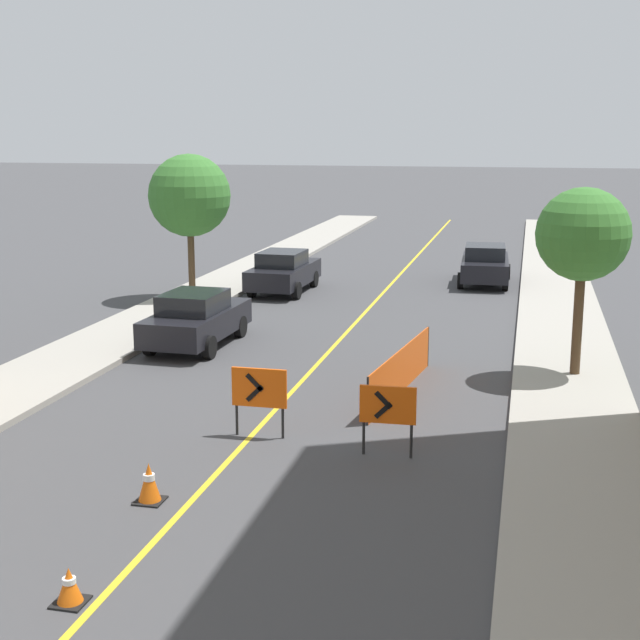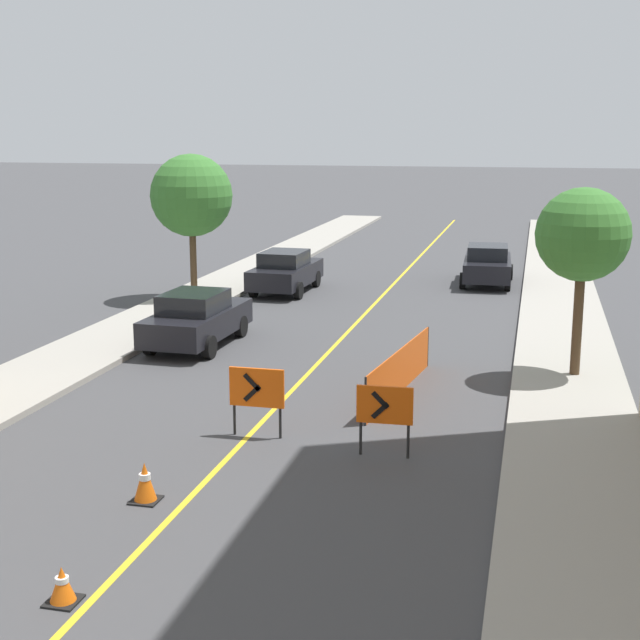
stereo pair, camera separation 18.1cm
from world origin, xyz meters
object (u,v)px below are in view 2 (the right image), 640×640
traffic_cone_fourth (145,482)px  street_tree_right_near (583,236)px  parked_car_curb_mid (285,271)px  parked_car_curb_far (487,264)px  traffic_cone_third (62,585)px  parked_car_curb_near (196,318)px  street_tree_left_near (191,196)px  arrow_barricade_primary (257,390)px  arrow_barricade_secondary (385,408)px

traffic_cone_fourth → street_tree_right_near: street_tree_right_near is taller
traffic_cone_fourth → street_tree_right_near: bearing=52.3°
parked_car_curb_mid → parked_car_curb_far: bearing=27.7°
traffic_cone_fourth → parked_car_curb_far: bearing=79.4°
parked_car_curb_mid → street_tree_right_near: street_tree_right_near is taller
traffic_cone_third → parked_car_curb_near: parked_car_curb_near is taller
traffic_cone_third → street_tree_left_near: street_tree_left_near is taller
traffic_cone_third → parked_car_curb_far: 26.40m
parked_car_curb_mid → street_tree_left_near: (-2.82, -2.20, 2.95)m
arrow_barricade_primary → parked_car_curb_mid: 16.25m
arrow_barricade_secondary → street_tree_right_near: size_ratio=0.30×
arrow_barricade_primary → street_tree_right_near: 9.00m
traffic_cone_third → parked_car_curb_far: parked_car_curb_far is taller
street_tree_right_near → arrow_barricade_secondary: bearing=-120.3°
parked_car_curb_far → parked_car_curb_near: bearing=-123.5°
parked_car_curb_near → parked_car_curb_mid: same height
parked_car_curb_far → traffic_cone_fourth: bearing=-103.2°
street_tree_left_near → street_tree_right_near: 15.20m
parked_car_curb_near → parked_car_curb_mid: 8.86m
arrow_barricade_primary → street_tree_right_near: bearing=42.2°
parked_car_curb_near → street_tree_left_near: street_tree_left_near is taller
traffic_cone_third → arrow_barricade_primary: 6.82m
traffic_cone_fourth → street_tree_left_near: street_tree_left_near is taller
street_tree_right_near → arrow_barricade_primary: bearing=-137.6°
traffic_cone_fourth → traffic_cone_third: bearing=-84.4°
traffic_cone_fourth → street_tree_right_near: size_ratio=0.15×
arrow_barricade_primary → street_tree_left_near: size_ratio=0.28×
street_tree_left_near → traffic_cone_fourth: bearing=-71.0°
parked_car_curb_far → street_tree_right_near: (2.91, -13.53, 2.78)m
parked_car_curb_far → street_tree_left_near: 12.05m
parked_car_curb_far → parked_car_curb_mid: bearing=-156.6°
arrow_barricade_primary → traffic_cone_fourth: bearing=-103.7°
parked_car_curb_mid → street_tree_right_near: (10.25, -9.96, 2.78)m
parked_car_curb_mid → parked_car_curb_far: size_ratio=0.99×
arrow_barricade_primary → arrow_barricade_secondary: 2.72m
street_tree_left_near → street_tree_right_near: (13.07, -7.76, -0.17)m
traffic_cone_third → arrow_barricade_secondary: 7.06m
traffic_cone_third → traffic_cone_fourth: bearing=95.6°
traffic_cone_third → traffic_cone_fourth: traffic_cone_fourth is taller
traffic_cone_third → parked_car_curb_mid: 22.79m
traffic_cone_third → parked_car_curb_mid: (-3.37, 22.53, 0.55)m
traffic_cone_third → street_tree_right_near: bearing=61.3°
traffic_cone_third → arrow_barricade_secondary: (3.19, 6.26, 0.71)m
arrow_barricade_secondary → parked_car_curb_mid: size_ratio=0.32×
arrow_barricade_primary → street_tree_left_near: street_tree_left_near is taller
traffic_cone_fourth → arrow_barricade_primary: size_ratio=0.48×
parked_car_curb_near → parked_car_curb_far: size_ratio=1.00×
traffic_cone_fourth → parked_car_curb_far: 23.24m
parked_car_curb_mid → traffic_cone_third: bearing=-79.7°
arrow_barricade_secondary → parked_car_curb_near: parked_car_curb_near is taller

